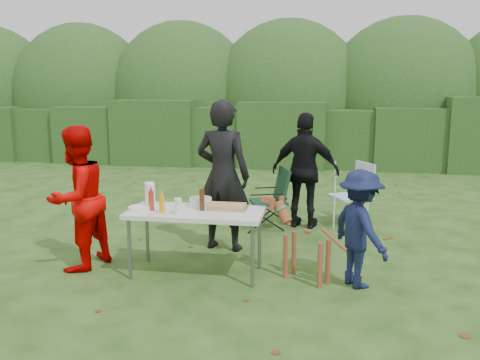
% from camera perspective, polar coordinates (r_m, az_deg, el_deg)
% --- Properties ---
extents(ground, '(80.00, 80.00, 0.00)m').
position_cam_1_polar(ground, '(5.87, -2.21, -10.48)').
color(ground, '#1E4211').
extents(hedge_row, '(22.00, 1.40, 1.70)m').
position_cam_1_polar(hedge_row, '(13.46, 4.85, 5.23)').
color(hedge_row, '#23471C').
rests_on(hedge_row, ground).
extents(shrub_backdrop, '(20.00, 2.60, 3.20)m').
position_cam_1_polar(shrub_backdrop, '(15.00, 5.43, 8.64)').
color(shrub_backdrop, '#3D6628').
rests_on(shrub_backdrop, ground).
extents(folding_table, '(1.50, 0.70, 0.74)m').
position_cam_1_polar(folding_table, '(5.67, -4.98, -3.95)').
color(folding_table, silver).
rests_on(folding_table, ground).
extents(person_cook, '(0.78, 0.58, 1.94)m').
position_cam_1_polar(person_cook, '(6.49, -1.93, 0.49)').
color(person_cook, black).
rests_on(person_cook, ground).
extents(person_red_jacket, '(0.84, 0.96, 1.66)m').
position_cam_1_polar(person_red_jacket, '(6.11, -17.82, -1.97)').
color(person_red_jacket, '#CE0100').
rests_on(person_red_jacket, ground).
extents(person_black_puffy, '(1.07, 0.61, 1.72)m').
position_cam_1_polar(person_black_puffy, '(7.58, 7.35, 1.04)').
color(person_black_puffy, black).
rests_on(person_black_puffy, ground).
extents(child, '(0.83, 0.93, 1.25)m').
position_cam_1_polar(child, '(5.49, 13.32, -5.36)').
color(child, '#10183D').
rests_on(child, ground).
extents(dog, '(0.95, 0.78, 0.85)m').
position_cam_1_polar(dog, '(5.58, 7.51, -7.06)').
color(dog, brown).
rests_on(dog, ground).
extents(camping_chair, '(0.74, 0.74, 0.91)m').
position_cam_1_polar(camping_chair, '(7.54, 3.20, -2.07)').
color(camping_chair, '#153420').
rests_on(camping_chair, ground).
extents(lawn_chair, '(0.77, 0.77, 0.96)m').
position_cam_1_polar(lawn_chair, '(7.89, 12.30, -1.53)').
color(lawn_chair, '#5697E3').
rests_on(lawn_chair, ground).
extents(food_tray, '(0.45, 0.30, 0.02)m').
position_cam_1_polar(food_tray, '(5.69, -1.43, -3.21)').
color(food_tray, '#B7B7BA').
rests_on(food_tray, folding_table).
extents(focaccia_bread, '(0.40, 0.26, 0.04)m').
position_cam_1_polar(focaccia_bread, '(5.69, -1.43, -2.93)').
color(focaccia_bread, tan).
rests_on(focaccia_bread, food_tray).
extents(mustard_bottle, '(0.06, 0.06, 0.20)m').
position_cam_1_polar(mustard_bottle, '(5.58, -8.77, -2.67)').
color(mustard_bottle, orange).
rests_on(mustard_bottle, folding_table).
extents(ketchup_bottle, '(0.06, 0.06, 0.22)m').
position_cam_1_polar(ketchup_bottle, '(5.70, -9.94, -2.31)').
color(ketchup_bottle, '#A42E1B').
rests_on(ketchup_bottle, folding_table).
extents(beer_bottle, '(0.06, 0.06, 0.24)m').
position_cam_1_polar(beer_bottle, '(5.64, -4.29, -2.23)').
color(beer_bottle, '#47230F').
rests_on(beer_bottle, folding_table).
extents(paper_towel_roll, '(0.12, 0.12, 0.26)m').
position_cam_1_polar(paper_towel_roll, '(5.98, -10.09, -1.52)').
color(paper_towel_roll, white).
rests_on(paper_towel_roll, folding_table).
extents(cup_stack, '(0.08, 0.08, 0.18)m').
position_cam_1_polar(cup_stack, '(5.48, -6.95, -2.98)').
color(cup_stack, white).
rests_on(cup_stack, folding_table).
extents(pasta_bowl, '(0.26, 0.26, 0.10)m').
position_cam_1_polar(pasta_bowl, '(5.85, -4.46, -2.46)').
color(pasta_bowl, silver).
rests_on(pasta_bowl, folding_table).
extents(plate_stack, '(0.24, 0.24, 0.05)m').
position_cam_1_polar(plate_stack, '(5.73, -11.24, -3.16)').
color(plate_stack, white).
rests_on(plate_stack, folding_table).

